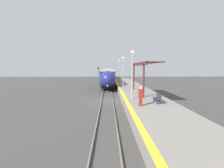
% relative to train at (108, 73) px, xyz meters
% --- Properties ---
extents(ground_plane, '(120.00, 120.00, 0.00)m').
position_rel_train_xyz_m(ground_plane, '(0.00, -42.90, -2.19)').
color(ground_plane, '#423F3D').
extents(rail_left, '(0.08, 90.00, 0.15)m').
position_rel_train_xyz_m(rail_left, '(-0.72, -42.90, -2.12)').
color(rail_left, slate).
rests_on(rail_left, ground_plane).
extents(rail_right, '(0.08, 90.00, 0.15)m').
position_rel_train_xyz_m(rail_right, '(0.72, -42.90, -2.12)').
color(rail_right, slate).
rests_on(rail_right, ground_plane).
extents(train, '(2.81, 73.17, 3.82)m').
position_rel_train_xyz_m(train, '(0.00, 0.00, 0.00)').
color(train, black).
rests_on(train, ground_plane).
extents(platform_right, '(4.82, 64.00, 0.91)m').
position_rel_train_xyz_m(platform_right, '(4.15, -42.90, -1.74)').
color(platform_right, gray).
rests_on(platform_right, ground_plane).
extents(platform_bench, '(0.44, 1.55, 0.89)m').
position_rel_train_xyz_m(platform_bench, '(4.77, -48.43, -0.81)').
color(platform_bench, '#2D333D').
rests_on(platform_bench, platform_right).
extents(person_waiting, '(0.36, 0.22, 1.65)m').
position_rel_train_xyz_m(person_waiting, '(2.94, -49.67, -0.43)').
color(person_waiting, maroon).
rests_on(person_waiting, platform_right).
extents(railway_signal, '(0.28, 0.28, 4.42)m').
position_rel_train_xyz_m(railway_signal, '(-2.53, -17.97, 0.51)').
color(railway_signal, '#59595E').
rests_on(railway_signal, ground_plane).
extents(lamppost_near, '(0.36, 0.20, 5.07)m').
position_rel_train_xyz_m(lamppost_near, '(2.64, -46.21, 1.64)').
color(lamppost_near, '#9E9EA3').
rests_on(lamppost_near, platform_right).
extents(lamppost_mid, '(0.36, 0.20, 5.07)m').
position_rel_train_xyz_m(lamppost_mid, '(2.64, -35.14, 1.64)').
color(lamppost_mid, '#9E9EA3').
rests_on(lamppost_mid, platform_right).
extents(lamppost_far, '(0.36, 0.20, 5.07)m').
position_rel_train_xyz_m(lamppost_far, '(2.64, -24.07, 1.64)').
color(lamppost_far, '#9E9EA3').
rests_on(lamppost_far, platform_right).
extents(station_canopy, '(2.02, 10.38, 3.96)m').
position_rel_train_xyz_m(station_canopy, '(4.61, -41.71, 2.39)').
color(station_canopy, '#511E19').
rests_on(station_canopy, platform_right).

